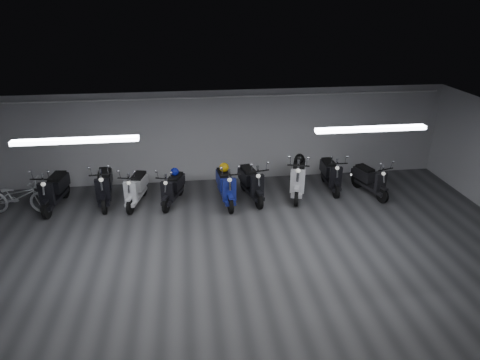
{
  "coord_description": "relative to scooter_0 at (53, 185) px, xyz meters",
  "views": [
    {
      "loc": [
        -0.84,
        -7.18,
        5.37
      ],
      "look_at": [
        0.41,
        2.5,
        1.05
      ],
      "focal_mm": 31.76,
      "sensor_mm": 36.0,
      "label": 1
    }
  ],
  "objects": [
    {
      "name": "floor",
      "position": [
        4.47,
        -3.67,
        -0.68
      ],
      "size": [
        14.0,
        10.0,
        0.01
      ],
      "primitive_type": "cube",
      "color": "#343436",
      "rests_on": "ground"
    },
    {
      "name": "ceiling",
      "position": [
        4.47,
        -3.67,
        2.13
      ],
      "size": [
        14.0,
        10.0,
        0.01
      ],
      "primitive_type": "cube",
      "color": "gray",
      "rests_on": "ground"
    },
    {
      "name": "back_wall",
      "position": [
        4.47,
        1.34,
        0.72
      ],
      "size": [
        14.0,
        0.01,
        2.8
      ],
      "primitive_type": "cube",
      "color": "#A3A3A6",
      "rests_on": "ground"
    },
    {
      "name": "fluor_strip_left",
      "position": [
        1.47,
        -2.67,
        2.06
      ],
      "size": [
        2.4,
        0.18,
        0.08
      ],
      "primitive_type": "cube",
      "color": "white",
      "rests_on": "ceiling"
    },
    {
      "name": "fluor_strip_right",
      "position": [
        7.47,
        -2.67,
        2.06
      ],
      "size": [
        2.4,
        0.18,
        0.08
      ],
      "primitive_type": "cube",
      "color": "white",
      "rests_on": "ceiling"
    },
    {
      "name": "conduit",
      "position": [
        4.47,
        1.25,
        1.94
      ],
      "size": [
        13.6,
        0.05,
        0.05
      ],
      "primitive_type": "cylinder",
      "rotation": [
        0.0,
        1.57,
        0.0
      ],
      "color": "white",
      "rests_on": "back_wall"
    },
    {
      "name": "scooter_0",
      "position": [
        0.0,
        0.0,
        0.0
      ],
      "size": [
        0.83,
        1.88,
        1.35
      ],
      "primitive_type": null,
      "rotation": [
        0.0,
        0.0,
        -0.13
      ],
      "color": "black",
      "rests_on": "floor"
    },
    {
      "name": "scooter_1",
      "position": [
        1.3,
        0.09,
        0.01
      ],
      "size": [
        0.77,
        1.88,
        1.37
      ],
      "primitive_type": null,
      "rotation": [
        0.0,
        0.0,
        0.08
      ],
      "color": "black",
      "rests_on": "floor"
    },
    {
      "name": "scooter_2",
      "position": [
        2.15,
        -0.08,
        -0.05
      ],
      "size": [
        0.92,
        1.77,
        1.25
      ],
      "primitive_type": null,
      "rotation": [
        0.0,
        0.0,
        -0.22
      ],
      "color": "silver",
      "rests_on": "floor"
    },
    {
      "name": "scooter_3",
      "position": [
        3.14,
        -0.16,
        -0.08
      ],
      "size": [
        1.05,
        1.69,
        1.2
      ],
      "primitive_type": null,
      "rotation": [
        0.0,
        0.0,
        -0.34
      ],
      "color": "black",
      "rests_on": "floor"
    },
    {
      "name": "scooter_4",
      "position": [
        4.6,
        -0.32,
        -0.0
      ],
      "size": [
        0.77,
        1.86,
        1.35
      ],
      "primitive_type": null,
      "rotation": [
        0.0,
        0.0,
        0.09
      ],
      "color": "navy",
      "rests_on": "floor"
    },
    {
      "name": "scooter_5",
      "position": [
        5.32,
        -0.17,
        -0.0
      ],
      "size": [
        0.95,
        1.9,
        1.35
      ],
      "primitive_type": null,
      "rotation": [
        0.0,
        0.0,
        0.2
      ],
      "color": "black",
      "rests_on": "floor"
    },
    {
      "name": "scooter_6",
      "position": [
        6.68,
        -0.1,
        0.05
      ],
      "size": [
        1.21,
        2.06,
        1.46
      ],
      "primitive_type": null,
      "rotation": [
        0.0,
        0.0,
        -0.3
      ],
      "color": "silver",
      "rests_on": "floor"
    },
    {
      "name": "scooter_8",
      "position": [
        7.74,
        0.18,
        -0.03
      ],
      "size": [
        0.63,
        1.75,
        1.29
      ],
      "primitive_type": null,
      "rotation": [
        0.0,
        0.0,
        -0.03
      ],
      "color": "black",
      "rests_on": "floor"
    },
    {
      "name": "scooter_9",
      "position": [
        8.74,
        -0.32,
        -0.06
      ],
      "size": [
        1.0,
        1.74,
        1.23
      ],
      "primitive_type": null,
      "rotation": [
        0.0,
        0.0,
        0.29
      ],
      "color": "black",
      "rests_on": "floor"
    },
    {
      "name": "bicycle",
      "position": [
        -0.88,
        -0.19,
        -0.09
      ],
      "size": [
        1.86,
        0.83,
        1.16
      ],
      "primitive_type": "imported",
      "rotation": [
        0.0,
        0.0,
        1.46
      ],
      "color": "silver",
      "rests_on": "floor"
    },
    {
      "name": "helmet_0",
      "position": [
        4.57,
        -0.07,
        0.29
      ],
      "size": [
        0.26,
        0.26,
        0.26
      ],
      "primitive_type": "sphere",
      "color": "#D4A00C",
      "rests_on": "scooter_4"
    },
    {
      "name": "helmet_1",
      "position": [
        3.22,
        0.05,
        0.18
      ],
      "size": [
        0.23,
        0.23,
        0.23
      ],
      "primitive_type": "sphere",
      "color": "#0D1690",
      "rests_on": "scooter_3"
    },
    {
      "name": "helmet_2",
      "position": [
        6.76,
        0.16,
        0.36
      ],
      "size": [
        0.27,
        0.27,
        0.27
      ],
      "primitive_type": "sphere",
      "color": "black",
      "rests_on": "scooter_6"
    }
  ]
}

